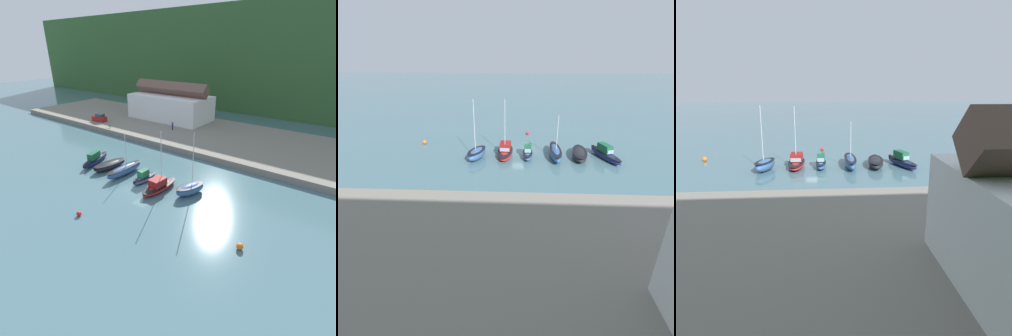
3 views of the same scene
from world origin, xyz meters
TOP-DOWN VIEW (x-y plane):
  - ground_plane at (0.00, 0.00)m, footprint 320.00×320.00m
  - quay_promenade at (0.00, 29.20)m, footprint 129.31×26.92m
  - moored_boat_0 at (-13.65, 1.99)m, footprint 4.00×7.93m
  - moored_boat_1 at (-9.57, 1.99)m, footprint 3.06×6.85m
  - moored_boat_2 at (-5.67, 1.92)m, footprint 1.73×7.92m
  - moored_boat_3 at (-1.19, 2.01)m, footprint 1.72×5.00m
  - moored_boat_4 at (2.50, 1.27)m, footprint 2.75×7.28m
  - moored_boat_5 at (6.98, 3.12)m, footprint 3.57×5.47m
  - person_on_quay at (-12.70, 25.42)m, footprint 0.40×0.40m
  - mooring_buoy_0 at (17.79, -3.56)m, footprint 0.78×0.78m
  - mooring_buoy_1 at (-1.54, -10.40)m, footprint 0.64×0.64m

SIDE VIEW (x-z plane):
  - ground_plane at x=0.00m, z-range 0.00..0.00m
  - mooring_buoy_1 at x=-1.54m, z-range 0.00..0.64m
  - mooring_buoy_0 at x=17.79m, z-range 0.00..0.78m
  - quay_promenade at x=0.00m, z-range 0.00..1.21m
  - moored_boat_1 at x=-9.57m, z-range 0.04..1.39m
  - moored_boat_4 at x=2.50m, z-range -3.89..5.39m
  - moored_boat_3 at x=-1.19m, z-range -0.31..1.85m
  - moored_boat_0 at x=-13.65m, z-range -0.33..1.98m
  - moored_boat_2 at x=-5.67m, z-range -2.66..4.43m
  - moored_boat_5 at x=6.98m, z-range -3.85..5.67m
  - person_on_quay at x=-12.70m, z-range 1.24..3.38m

